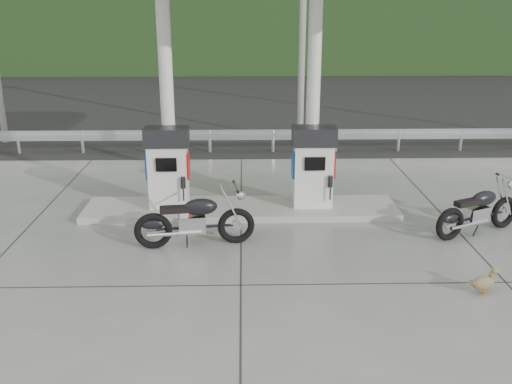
{
  "coord_description": "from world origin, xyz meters",
  "views": [
    {
      "loc": [
        0.06,
        -9.58,
        4.56
      ],
      "look_at": [
        0.3,
        1.0,
        1.0
      ],
      "focal_mm": 40.0,
      "sensor_mm": 36.0,
      "label": 1
    }
  ],
  "objects_px": {
    "gas_pump_right": "(313,167)",
    "motorcycle_right": "(479,211)",
    "duck": "(483,283)",
    "motorcycle_left": "(195,221)",
    "gas_pump_left": "(168,168)"
  },
  "relations": [
    {
      "from": "gas_pump_right",
      "to": "motorcycle_right",
      "type": "xyz_separation_m",
      "value": [
        3.23,
        -1.35,
        -0.57
      ]
    },
    {
      "from": "duck",
      "to": "motorcycle_right",
      "type": "bearing_deg",
      "value": 52.65
    },
    {
      "from": "motorcycle_left",
      "to": "duck",
      "type": "bearing_deg",
      "value": -31.04
    },
    {
      "from": "gas_pump_right",
      "to": "duck",
      "type": "xyz_separation_m",
      "value": [
        2.34,
        -3.87,
        -0.87
      ]
    },
    {
      "from": "gas_pump_left",
      "to": "gas_pump_right",
      "type": "height_order",
      "value": "same"
    },
    {
      "from": "gas_pump_left",
      "to": "motorcycle_right",
      "type": "height_order",
      "value": "gas_pump_left"
    },
    {
      "from": "gas_pump_left",
      "to": "gas_pump_right",
      "type": "distance_m",
      "value": 3.2
    },
    {
      "from": "gas_pump_left",
      "to": "motorcycle_left",
      "type": "distance_m",
      "value": 2.03
    },
    {
      "from": "gas_pump_right",
      "to": "gas_pump_left",
      "type": "bearing_deg",
      "value": 180.0
    },
    {
      "from": "gas_pump_right",
      "to": "duck",
      "type": "relative_size",
      "value": 3.51
    },
    {
      "from": "motorcycle_left",
      "to": "gas_pump_left",
      "type": "bearing_deg",
      "value": 103.4
    },
    {
      "from": "motorcycle_left",
      "to": "motorcycle_right",
      "type": "distance_m",
      "value": 5.73
    },
    {
      "from": "gas_pump_left",
      "to": "motorcycle_right",
      "type": "distance_m",
      "value": 6.59
    },
    {
      "from": "gas_pump_right",
      "to": "duck",
      "type": "height_order",
      "value": "gas_pump_right"
    },
    {
      "from": "motorcycle_left",
      "to": "motorcycle_right",
      "type": "relative_size",
      "value": 1.06
    }
  ]
}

